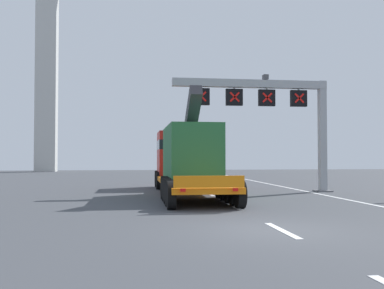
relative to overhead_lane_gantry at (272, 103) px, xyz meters
name	(u,v)px	position (x,y,z in m)	size (l,w,h in m)	color
ground	(270,230)	(-4.11, -12.48, -5.11)	(112.00, 112.00, 0.00)	#424449
lane_markings	(181,180)	(-3.82, 13.74, -5.10)	(0.20, 67.04, 0.01)	silver
edge_line_right	(311,192)	(2.09, -0.48, -5.10)	(0.20, 63.00, 0.01)	silver
overhead_lane_gantry	(272,103)	(0.00, 0.00, 0.00)	(9.26, 0.90, 6.75)	#9EA0A5
heavy_haul_truck_orange	(185,157)	(-5.06, -0.09, -3.12)	(3.04, 14.07, 5.30)	orange
bridge_pylon_distant	(47,19)	(-20.08, 38.04, 16.15)	(9.00, 2.00, 41.71)	#B7B7B2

